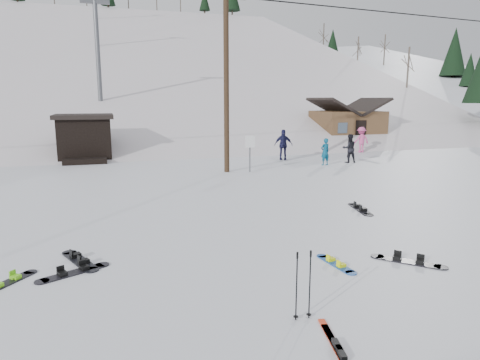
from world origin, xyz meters
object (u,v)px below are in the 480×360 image
object	(u,v)px
cabin	(347,126)
hero_snowboard	(336,263)
utility_pole	(226,78)
hero_skis	(339,352)

from	to	relation	value
cabin	hero_snowboard	size ratio (longest dim) A/B	4.08
utility_pole	hero_skis	world-z (taller)	utility_pole
cabin	hero_snowboard	world-z (taller)	cabin
utility_pole	hero_snowboard	world-z (taller)	utility_pole
utility_pole	hero_skis	distance (m)	16.66
utility_pole	hero_snowboard	xyz separation A→B (m)	(-1.07, -12.73, -4.66)
utility_pole	cabin	bearing A→B (deg)	37.56
cabin	hero_snowboard	bearing A→B (deg)	-121.76
utility_pole	cabin	size ratio (longest dim) A/B	1.67
cabin	hero_skis	world-z (taller)	cabin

